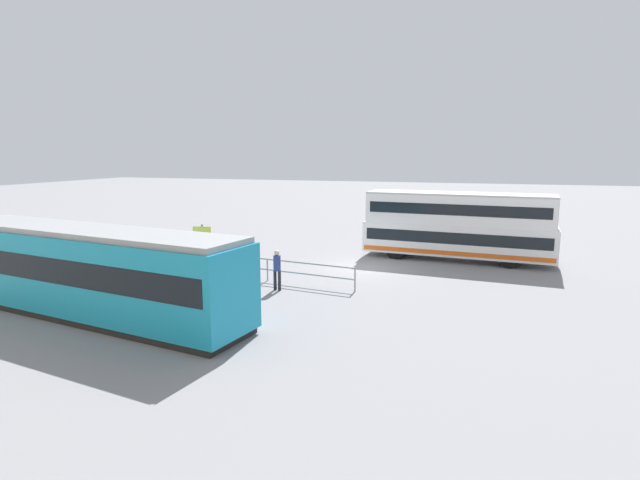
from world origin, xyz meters
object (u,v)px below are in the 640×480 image
(pedestrian_near_railing, at_px, (277,267))
(info_sign, at_px, (202,240))
(tram_yellow, at_px, (88,270))
(double_decker_bus, at_px, (457,226))

(pedestrian_near_railing, distance_m, info_sign, 5.48)
(tram_yellow, bearing_deg, info_sign, -92.94)
(double_decker_bus, xyz_separation_m, tram_yellow, (12.61, 14.27, -0.22))
(tram_yellow, bearing_deg, double_decker_bus, -131.47)
(tram_yellow, xyz_separation_m, pedestrian_near_railing, (-5.37, -5.26, -0.66))
(pedestrian_near_railing, height_order, info_sign, info_sign)
(double_decker_bus, height_order, tram_yellow, double_decker_bus)
(double_decker_bus, distance_m, pedestrian_near_railing, 11.59)
(tram_yellow, distance_m, pedestrian_near_railing, 7.55)
(info_sign, bearing_deg, double_decker_bus, -150.85)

